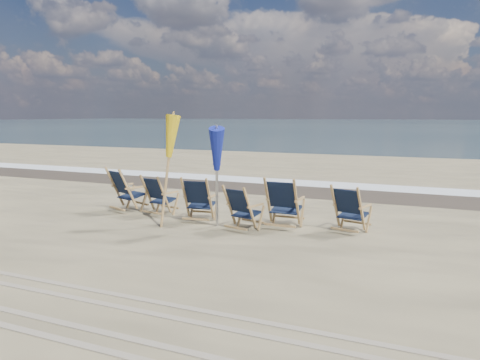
{
  "coord_description": "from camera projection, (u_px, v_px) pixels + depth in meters",
  "views": [
    {
      "loc": [
        3.94,
        -6.75,
        2.26
      ],
      "look_at": [
        0.0,
        2.2,
        0.9
      ],
      "focal_mm": 35.0,
      "sensor_mm": 36.0,
      "label": 1
    }
  ],
  "objects": [
    {
      "name": "ocean",
      "position": [
        430.0,
        124.0,
        124.06
      ],
      "size": [
        400.0,
        400.0,
        0.0
      ],
      "primitive_type": "plane",
      "color": "#314C52",
      "rests_on": "ground"
    },
    {
      "name": "surf_foam",
      "position": [
        314.0,
        184.0,
        15.53
      ],
      "size": [
        200.0,
        1.4,
        0.01
      ],
      "primitive_type": "cube",
      "color": "silver",
      "rests_on": "ground"
    },
    {
      "name": "wet_sand_strip",
      "position": [
        301.0,
        190.0,
        14.17
      ],
      "size": [
        200.0,
        2.6,
        0.0
      ],
      "primitive_type": "cube",
      "color": "#42362A",
      "rests_on": "ground"
    },
    {
      "name": "tire_tracks",
      "position": [
        68.0,
        310.0,
        5.47
      ],
      "size": [
        80.0,
        1.3,
        0.01
      ],
      "primitive_type": null,
      "color": "gray",
      "rests_on": "ground"
    },
    {
      "name": "beach_chair_0",
      "position": [
        128.0,
        191.0,
        10.69
      ],
      "size": [
        0.91,
        0.96,
        1.06
      ],
      "primitive_type": null,
      "rotation": [
        0.0,
        0.0,
        2.78
      ],
      "color": "black",
      "rests_on": "ground"
    },
    {
      "name": "beach_chair_1",
      "position": [
        164.0,
        197.0,
        10.36
      ],
      "size": [
        0.72,
        0.78,
        0.94
      ],
      "primitive_type": null,
      "rotation": [
        0.0,
        0.0,
        2.94
      ],
      "color": "black",
      "rests_on": "ground"
    },
    {
      "name": "beach_chair_2",
      "position": [
        210.0,
        200.0,
        9.76
      ],
      "size": [
        0.72,
        0.79,
        0.99
      ],
      "primitive_type": null,
      "rotation": [
        0.0,
        0.0,
        3.28
      ],
      "color": "black",
      "rests_on": "ground"
    },
    {
      "name": "beach_chair_3",
      "position": [
        250.0,
        210.0,
        8.94
      ],
      "size": [
        0.74,
        0.79,
        0.92
      ],
      "primitive_type": null,
      "rotation": [
        0.0,
        0.0,
        2.88
      ],
      "color": "black",
      "rests_on": "ground"
    },
    {
      "name": "beach_chair_4",
      "position": [
        297.0,
        204.0,
        9.13
      ],
      "size": [
        0.68,
        0.77,
        1.06
      ],
      "primitive_type": null,
      "rotation": [
        0.0,
        0.0,
        3.15
      ],
      "color": "black",
      "rests_on": "ground"
    },
    {
      "name": "beach_chair_5",
      "position": [
        361.0,
        211.0,
        8.75
      ],
      "size": [
        0.76,
        0.82,
        0.95
      ],
      "primitive_type": null,
      "rotation": [
        0.0,
        0.0,
        2.89
      ],
      "color": "black",
      "rests_on": "ground"
    },
    {
      "name": "umbrella_yellow",
      "position": [
        166.0,
        142.0,
        9.35
      ],
      "size": [
        0.3,
        0.3,
        2.26
      ],
      "color": "#A57F4A",
      "rests_on": "ground"
    },
    {
      "name": "umbrella_blue",
      "position": [
        217.0,
        150.0,
        9.06
      ],
      "size": [
        0.3,
        0.3,
        2.12
      ],
      "color": "#A5A5AD",
      "rests_on": "ground"
    }
  ]
}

